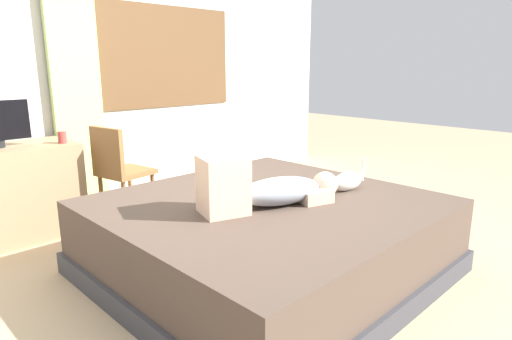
# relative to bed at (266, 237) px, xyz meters

# --- Properties ---
(ground_plane) EXTENTS (16.00, 16.00, 0.00)m
(ground_plane) POSITION_rel_bed_xyz_m (-0.12, -0.02, -0.25)
(ground_plane) COLOR tan
(back_wall_with_window) EXTENTS (6.40, 0.14, 2.90)m
(back_wall_with_window) POSITION_rel_bed_xyz_m (-0.10, 2.20, 1.20)
(back_wall_with_window) COLOR silver
(back_wall_with_window) RESTS_ON ground
(bed) EXTENTS (2.00, 1.92, 0.50)m
(bed) POSITION_rel_bed_xyz_m (0.00, 0.00, 0.00)
(bed) COLOR #38383D
(bed) RESTS_ON ground
(person_lying) EXTENTS (0.93, 0.51, 0.34)m
(person_lying) POSITION_rel_bed_xyz_m (-0.09, -0.08, 0.37)
(person_lying) COLOR #8C939E
(person_lying) RESTS_ON bed
(cat) EXTENTS (0.35, 0.16, 0.21)m
(cat) POSITION_rel_bed_xyz_m (0.54, -0.23, 0.32)
(cat) COLOR silver
(cat) RESTS_ON bed
(desk) EXTENTS (0.90, 0.56, 0.74)m
(desk) POSITION_rel_bed_xyz_m (-0.97, 1.81, 0.12)
(desk) COLOR #997A56
(desk) RESTS_ON ground
(cup) EXTENTS (0.07, 0.07, 0.09)m
(cup) POSITION_rel_bed_xyz_m (-0.63, 1.66, 0.54)
(cup) COLOR #B23D38
(cup) RESTS_ON desk
(chair_by_desk) EXTENTS (0.44, 0.44, 0.86)m
(chair_by_desk) POSITION_rel_bed_xyz_m (-0.27, 1.46, 0.26)
(chair_by_desk) COLOR brown
(chair_by_desk) RESTS_ON ground
(curtain_left) EXTENTS (0.44, 0.06, 2.56)m
(curtain_left) POSITION_rel_bed_xyz_m (-0.30, 2.09, 1.03)
(curtain_left) COLOR #ADCC75
(curtain_left) RESTS_ON ground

